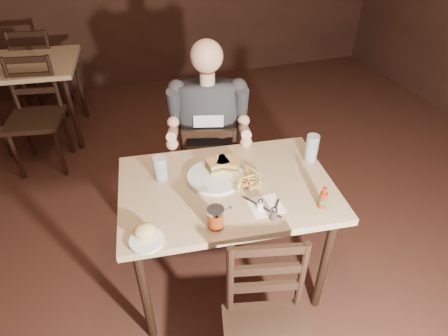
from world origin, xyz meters
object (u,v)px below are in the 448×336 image
object	(u,v)px
glass_left	(161,168)
main_table	(227,198)
glass_right	(312,148)
syrup_dispenser	(216,218)
dinner_plate	(215,177)
bg_table	(33,71)
bg_chair_far	(43,71)
hot_sauce	(323,198)
chair_far	(210,168)
bg_chair_near	(35,119)
diner	(208,113)
side_plate	(147,241)

from	to	relation	value
glass_left	main_table	bearing A→B (deg)	-28.37
glass_left	glass_right	world-z (taller)	glass_right
syrup_dispenser	dinner_plate	bearing A→B (deg)	79.63
dinner_plate	glass_right	xyz separation A→B (m)	(0.57, -0.00, 0.07)
glass_right	bg_table	bearing A→B (deg)	127.95
bg_chair_far	hot_sauce	distance (m)	3.46
chair_far	bg_chair_near	bearing A→B (deg)	-25.29
bg_chair_far	glass_left	size ratio (longest dim) A/B	7.11
bg_table	dinner_plate	world-z (taller)	dinner_plate
diner	glass_left	world-z (taller)	diner
glass_left	syrup_dispenser	size ratio (longest dim) A/B	1.26
bg_chair_near	side_plate	world-z (taller)	bg_chair_near
bg_chair_near	diner	distance (m)	1.69
main_table	side_plate	bearing A→B (deg)	-150.06
bg_chair_near	dinner_plate	bearing A→B (deg)	-45.54
hot_sauce	syrup_dispenser	bearing A→B (deg)	176.02
bg_table	bg_chair_near	size ratio (longest dim) A/B	0.93
dinner_plate	glass_right	world-z (taller)	glass_right
glass_left	glass_right	bearing A→B (deg)	-6.69
bg_chair_far	diner	world-z (taller)	diner
bg_table	dinner_plate	bearing A→B (deg)	-62.71
main_table	bg_chair_near	xyz separation A→B (m)	(-1.15, 1.67, -0.21)
bg_table	hot_sauce	xyz separation A→B (m)	(1.54, -2.53, 0.15)
bg_chair_far	syrup_dispenser	xyz separation A→B (m)	(1.01, -3.04, 0.35)
bg_chair_near	diner	size ratio (longest dim) A/B	1.04
bg_chair_far	diner	xyz separation A→B (m)	(1.22, -2.19, 0.42)
bg_chair_near	diner	bearing A→B (deg)	-32.08
bg_table	side_plate	world-z (taller)	side_plate
diner	glass_right	distance (m)	0.69
chair_far	hot_sauce	distance (m)	1.06
main_table	bg_chair_near	bearing A→B (deg)	124.48
chair_far	side_plate	bearing A→B (deg)	73.83
dinner_plate	syrup_dispenser	size ratio (longest dim) A/B	2.81
main_table	dinner_plate	world-z (taller)	dinner_plate
diner	side_plate	size ratio (longest dim) A/B	6.05
main_table	bg_table	distance (m)	2.50
side_plate	glass_right	bearing A→B (deg)	18.84
bg_chair_near	hot_sauce	distance (m)	2.53
main_table	dinner_plate	size ratio (longest dim) A/B	4.06
side_plate	dinner_plate	bearing A→B (deg)	38.91
bg_chair_far	syrup_dispenser	world-z (taller)	bg_chair_far
bg_chair_far	diner	size ratio (longest dim) A/B	1.04
side_plate	bg_chair_far	bearing A→B (deg)	102.72
dinner_plate	syrup_dispenser	distance (m)	0.36
diner	dinner_plate	distance (m)	0.53
chair_far	glass_right	xyz separation A→B (m)	(0.45, -0.56, 0.43)
glass_left	side_plate	size ratio (longest dim) A/B	0.89
bg_chair_far	glass_left	distance (m)	2.76
bg_chair_near	glass_left	distance (m)	1.76
glass_right	diner	bearing A→B (deg)	131.94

